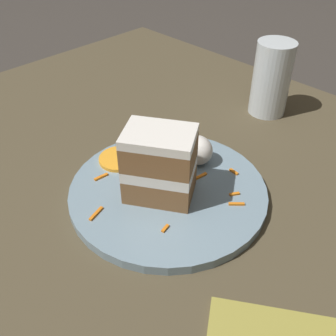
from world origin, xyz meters
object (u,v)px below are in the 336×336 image
Objects in this scene: plate at (168,191)px; cake_slice at (160,164)px; orange_garnish at (119,159)px; drinking_glass at (271,83)px; cream_dollop at (198,150)px.

cake_slice reaches higher than plate.
drinking_glass is (0.06, 0.31, 0.04)m from orange_garnish.
cake_slice is 2.36× the size of cream_dollop.
cream_dollop is at bearing -25.39° from cake_slice.
cake_slice is at bearing -83.44° from drinking_glass.
cake_slice reaches higher than cream_dollop.
cream_dollop is 0.23m from drinking_glass.
cream_dollop reaches higher than plate.
cake_slice is 0.11m from orange_garnish.
orange_garnish is at bearing 53.19° from cake_slice.
plate is 0.06m from cake_slice.
plate is 4.52× the size of orange_garnish.
drinking_glass is (-0.03, 0.23, 0.02)m from cream_dollop.
cake_slice is (0.00, -0.02, 0.06)m from plate.
cake_slice is at bearing -4.49° from orange_garnish.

